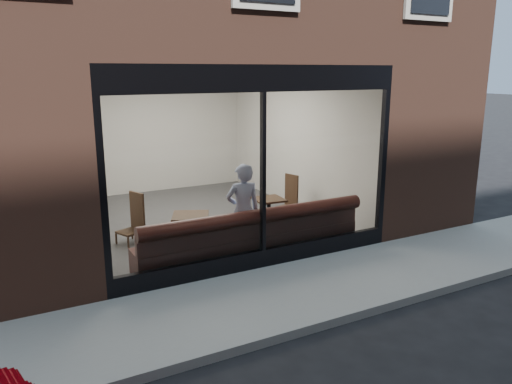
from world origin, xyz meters
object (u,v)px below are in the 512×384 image
banquette (251,246)px  cafe_table_right (269,199)px  person (243,211)px  cafe_chair_right (285,208)px  cafe_chair_left (130,232)px  cafe_table_left (191,216)px

banquette → cafe_table_right: bearing=46.1°
person → cafe_chair_right: size_ratio=4.41×
cafe_table_right → cafe_chair_left: size_ratio=1.41×
cafe_table_left → cafe_table_right: cafe_table_left is taller
banquette → person: person is taller
cafe_chair_right → cafe_table_right: bearing=29.7°
person → cafe_chair_right: 2.46m
person → cafe_chair_right: bearing=-130.2°
banquette → cafe_chair_left: (-1.61, 1.71, 0.01)m
cafe_table_right → banquette: bearing=-133.9°
cafe_chair_left → cafe_chair_right: (3.36, 0.04, 0.00)m
cafe_table_right → cafe_chair_right: cafe_table_right is taller
cafe_table_left → cafe_chair_right: (2.61, 1.19, -0.50)m
person → cafe_chair_left: 2.25m
cafe_table_left → cafe_table_right: size_ratio=1.10×
cafe_table_left → cafe_table_right: bearing=11.0°
cafe_table_left → person: bearing=-24.7°
banquette → cafe_table_right: (0.85, 0.88, 0.52)m
cafe_chair_right → cafe_table_left: bearing=10.7°
banquette → cafe_chair_right: 2.47m
cafe_table_left → cafe_chair_left: size_ratio=1.56×
person → cafe_table_left: bearing=-15.7°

